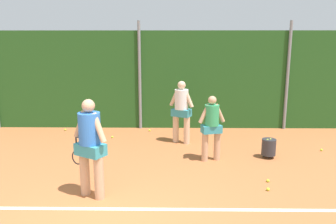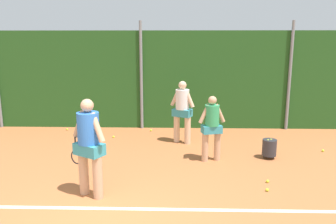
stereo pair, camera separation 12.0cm
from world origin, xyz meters
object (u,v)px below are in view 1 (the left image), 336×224
Objects in this scene: player_foreground_near at (90,143)px; player_backcourt_far at (181,109)px; ball_hopper at (269,147)px; tennis_ball_4 at (273,145)px; tennis_ball_8 at (268,181)px; tennis_ball_5 at (150,130)px; tennis_ball_6 at (321,150)px; tennis_ball_1 at (112,137)px; tennis_ball_7 at (268,189)px; player_midcourt at (212,125)px; tennis_ball_3 at (65,130)px.

player_foreground_near reaches higher than player_backcourt_far.
ball_hopper reaches higher than tennis_ball_4.
tennis_ball_5 is at bearing 124.68° from tennis_ball_8.
ball_hopper is 7.78× the size of tennis_ball_5.
tennis_ball_6 is at bearing 19.21° from ball_hopper.
player_foreground_near is at bearing -99.38° from tennis_ball_5.
player_backcourt_far is at bearing 150.00° from ball_hopper.
tennis_ball_8 is at bearing -39.73° from tennis_ball_1.
ball_hopper is at bearing -160.79° from tennis_ball_6.
tennis_ball_4 is 1.00× the size of tennis_ball_7.
player_midcourt is at bearing 129.09° from tennis_ball_8.
player_backcourt_far is 2.39m from tennis_ball_1.
player_backcourt_far is at bearing -50.85° from tennis_ball_5.
player_midcourt reaches higher than tennis_ball_4.
tennis_ball_3 is 1.00× the size of tennis_ball_5.
player_backcourt_far is 3.49m from tennis_ball_8.
tennis_ball_1 is (-0.31, 3.97, -1.05)m from player_foreground_near.
tennis_ball_4 is (2.62, -0.34, -1.00)m from player_backcourt_far.
tennis_ball_1 is 1.00× the size of tennis_ball_5.
tennis_ball_8 is at bearing -105.48° from ball_hopper.
tennis_ball_6 is 1.00× the size of tennis_ball_8.
tennis_ball_8 is (3.61, 0.71, -1.05)m from player_foreground_near.
tennis_ball_5 is at bearing 156.28° from tennis_ball_4.
tennis_ball_3 is 6.68m from tennis_ball_4.
player_midcourt is (2.53, 2.04, -0.15)m from player_foreground_near.
player_foreground_near reaches higher than tennis_ball_6.
tennis_ball_5 is 4.95m from tennis_ball_8.
tennis_ball_5 is (-3.24, 2.54, -0.26)m from ball_hopper.
tennis_ball_3 is 7.95m from tennis_ball_6.
player_backcourt_far is 27.80× the size of tennis_ball_8.
player_foreground_near reaches higher than player_midcourt.
tennis_ball_3 is at bearing 165.83° from tennis_ball_4.
tennis_ball_5 is 5.25m from tennis_ball_7.
ball_hopper is 1.73m from tennis_ball_6.
player_foreground_near is 5.34m from tennis_ball_3.
player_midcourt is 3.33m from tennis_ball_6.
player_foreground_near is at bearing -144.33° from tennis_ball_4.
ball_hopper is at bearing 74.52° from tennis_ball_8.
tennis_ball_4 and tennis_ball_8 have the same top height.
player_midcourt is at bearing 118.80° from tennis_ball_7.
tennis_ball_7 is at bearing -105.41° from ball_hopper.
player_foreground_near reaches higher than tennis_ball_3.
player_backcourt_far is (-0.71, 1.48, 0.10)m from player_midcourt.
player_midcourt is 25.00× the size of tennis_ball_1.
tennis_ball_1 is 1.00× the size of tennis_ball_7.
tennis_ball_1 is at bearing -143.58° from tennis_ball_5.
player_midcourt is 1.94m from tennis_ball_8.
player_foreground_near is 1.05× the size of player_backcourt_far.
ball_hopper is 7.78× the size of tennis_ball_7.
tennis_ball_5 is (0.79, 4.78, -1.05)m from player_foreground_near.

